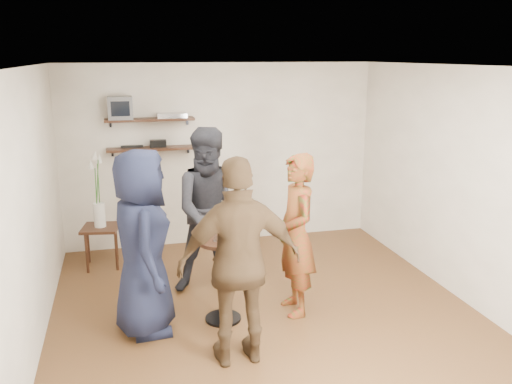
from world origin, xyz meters
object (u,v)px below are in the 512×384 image
person_plaid (296,235)px  person_brown (240,263)px  dvd_deck (172,115)px  drinks_table (222,269)px  side_table (101,233)px  person_dark (213,211)px  radio (158,144)px  crt_monitor (120,108)px  person_navy (142,243)px

person_plaid → person_brown: bearing=-44.9°
person_brown → dvd_deck: bearing=-86.5°
drinks_table → dvd_deck: bearing=95.6°
dvd_deck → person_brown: dvd_deck is taller
side_table → person_dark: (1.30, -1.05, 0.51)m
radio → person_plaid: person_plaid is taller
crt_monitor → person_dark: size_ratio=0.17×
crt_monitor → side_table: size_ratio=0.59×
person_plaid → person_brown: (-0.78, -0.80, 0.08)m
dvd_deck → person_plaid: bearing=-66.5°
person_plaid → person_dark: bearing=-136.9°
crt_monitor → dvd_deck: bearing=0.0°
dvd_deck → person_brown: (0.24, -3.16, -0.95)m
person_dark → person_navy: 1.17m
dvd_deck → radio: bearing=180.0°
radio → person_navy: person_navy is taller
radio → side_table: bearing=-147.5°
crt_monitor → person_navy: (0.12, -2.40, -1.09)m
radio → drinks_table: size_ratio=0.25×
crt_monitor → person_brown: 3.46m
crt_monitor → person_plaid: (1.70, -2.36, -1.15)m
dvd_deck → person_plaid: dvd_deck is taller
drinks_table → person_plaid: (0.79, 0.01, 0.29)m
dvd_deck → drinks_table: (0.23, -2.37, -1.32)m
person_dark → person_brown: size_ratio=1.02×
person_dark → person_navy: size_ratio=1.04×
side_table → person_plaid: bearing=-41.9°
crt_monitor → person_brown: size_ratio=0.17×
crt_monitor → dvd_deck: size_ratio=0.80×
crt_monitor → person_plaid: size_ratio=0.18×
drinks_table → radio: bearing=100.4°
crt_monitor → drinks_table: 2.92m
person_dark → person_brown: (-0.03, -1.59, -0.02)m
dvd_deck → radio: 0.43m
crt_monitor → person_dark: 2.12m
person_plaid → person_dark: (-0.75, 0.78, 0.10)m
crt_monitor → person_navy: size_ratio=0.17×
drinks_table → person_navy: 0.87m
side_table → crt_monitor: bearing=56.7°
side_table → person_navy: size_ratio=0.29×
side_table → person_navy: (0.46, -1.87, 0.47)m
radio → person_brown: person_brown is taller
person_brown → person_navy: bearing=-44.4°
dvd_deck → drinks_table: 2.72m
person_dark → person_brown: person_dark is taller
dvd_deck → radio: size_ratio=1.82×
person_brown → side_table: bearing=-65.3°
dvd_deck → person_dark: bearing=-80.1°
person_navy → person_brown: person_brown is taller
person_navy → person_brown: (0.81, -0.76, 0.01)m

